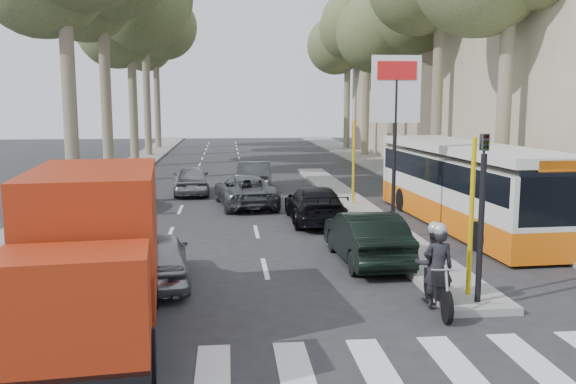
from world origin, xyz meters
name	(u,v)px	position (x,y,z in m)	size (l,w,h in m)	color
ground	(311,291)	(0.00, 0.00, 0.00)	(120.00, 120.00, 0.00)	#28282B
sidewalk_right	(390,168)	(8.60, 25.00, 0.06)	(3.20, 70.00, 0.12)	gray
median_left	(134,166)	(-8.00, 28.00, 0.06)	(2.40, 64.00, 0.12)	gray
traffic_island	(353,205)	(3.25, 11.00, 0.08)	(1.50, 26.00, 0.16)	gray
building_far	(448,53)	(15.50, 34.00, 8.00)	(11.00, 20.00, 16.00)	#B7A88E
billboard	(395,119)	(3.25, 5.00, 3.70)	(1.50, 12.10, 5.60)	yellow
traffic_light_island	(483,189)	(3.25, -1.50, 2.49)	(0.16, 0.41, 3.60)	black
tree_l_c	(132,11)	(-7.77, 28.11, 10.04)	(7.40, 7.20, 13.71)	#6B604C
tree_l_d	(146,3)	(-7.87, 36.11, 11.76)	(7.40, 7.20, 15.66)	#6B604C
tree_l_e	(157,29)	(-7.97, 44.11, 10.73)	(7.40, 7.20, 14.49)	#6B604C
tree_r_c	(396,16)	(9.03, 26.11, 9.69)	(7.40, 7.20, 13.32)	#6B604C
tree_r_d	(369,12)	(9.13, 34.11, 11.07)	(7.40, 7.20, 14.88)	#6B604C
tree_r_e	(349,33)	(9.23, 42.11, 10.38)	(7.40, 7.20, 14.10)	#6B604C
silver_hatchback	(156,258)	(-3.50, 0.95, 0.63)	(1.48, 3.69, 1.26)	#9A9CA1
dark_hatchback	(366,237)	(1.80, 2.37, 0.69)	(1.45, 4.16, 1.37)	black
queue_car_a	(245,191)	(-1.10, 11.53, 0.64)	(2.13, 4.61, 1.28)	#505358
queue_car_b	(315,204)	(1.23, 7.88, 0.65)	(1.81, 4.46, 1.29)	black
queue_car_c	(191,179)	(-3.50, 15.14, 0.68)	(1.61, 4.00, 1.36)	#929399
queue_car_d	(255,176)	(-0.50, 16.22, 0.70)	(1.48, 4.24, 1.40)	#4B4E52
queue_car_e	(118,192)	(-6.20, 11.60, 0.64)	(1.80, 4.42, 1.28)	black
red_truck	(93,252)	(-4.22, -2.31, 1.59)	(2.65, 5.82, 3.01)	black
city_bus	(465,183)	(6.20, 6.67, 1.51)	(2.85, 10.95, 2.86)	#DF610C
motorcycle	(436,268)	(2.42, -1.27, 0.83)	(0.82, 2.14, 1.82)	black
pedestrian_near	(445,179)	(7.20, 11.30, 1.03)	(1.07, 0.52, 1.82)	#3E3049
pedestrian_far	(452,176)	(7.82, 12.10, 1.05)	(1.20, 0.53, 1.86)	brown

